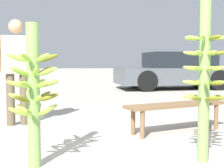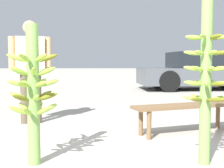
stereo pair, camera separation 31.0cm
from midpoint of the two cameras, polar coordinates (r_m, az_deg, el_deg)
The scene contains 6 objects.
ground_plane at distance 3.01m, azimuth -2.22°, elevation -14.93°, with size 80.00×80.00×0.00m, color #B2AA9E.
banana_stalk_left at distance 2.99m, azimuth -17.10°, elevation -1.32°, with size 0.48×0.47×1.33m.
banana_stalk_center at distance 3.10m, azimuth 13.84°, elevation 1.84°, with size 0.42×0.43×1.68m.
vendor_person at distance 5.03m, azimuth -18.76°, elevation 3.66°, with size 0.66×0.30×1.62m.
market_bench at distance 4.40m, azimuth 9.74°, elevation -4.30°, with size 1.55×0.84×0.40m.
parked_car at distance 11.31m, azimuth 10.75°, elevation 2.35°, with size 4.20×2.14×1.30m.
Camera 1 is at (-0.36, -2.83, 0.99)m, focal length 50.00 mm.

